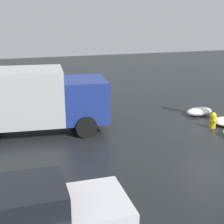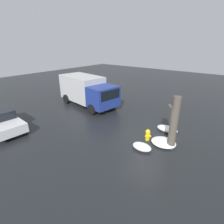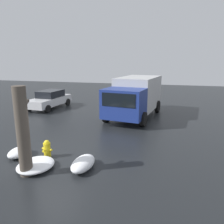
# 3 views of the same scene
# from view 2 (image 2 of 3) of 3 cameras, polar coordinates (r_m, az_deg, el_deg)

# --- Properties ---
(ground_plane) EXTENTS (60.00, 60.00, 0.00)m
(ground_plane) POSITION_cam_2_polar(r_m,az_deg,el_deg) (11.38, 11.42, -8.92)
(ground_plane) COLOR black
(fire_hydrant) EXTENTS (0.39, 0.49, 0.74)m
(fire_hydrant) POSITION_cam_2_polar(r_m,az_deg,el_deg) (11.19, 11.58, -7.27)
(fire_hydrant) COLOR yellow
(fire_hydrant) RESTS_ON ground_plane
(tree_trunk) EXTENTS (0.66, 0.43, 3.11)m
(tree_trunk) POSITION_cam_2_polar(r_m,az_deg,el_deg) (10.26, 19.52, -3.48)
(tree_trunk) COLOR brown
(tree_trunk) RESTS_ON ground_plane
(delivery_truck) EXTENTS (6.53, 3.39, 2.75)m
(delivery_truck) POSITION_cam_2_polar(r_m,az_deg,el_deg) (16.94, -8.16, 7.14)
(delivery_truck) COLOR navy
(delivery_truck) RESTS_ON ground_plane
(parked_car) EXTENTS (4.56, 2.12, 1.47)m
(parked_car) POSITION_cam_2_polar(r_m,az_deg,el_deg) (14.33, -32.57, -2.16)
(parked_car) COLOR silver
(parked_car) RESTS_ON ground_plane
(snow_pile_by_hydrant) EXTENTS (1.13, 0.73, 0.38)m
(snow_pile_by_hydrant) POSITION_cam_2_polar(r_m,az_deg,el_deg) (10.29, 9.74, -11.13)
(snow_pile_by_hydrant) COLOR white
(snow_pile_by_hydrant) RESTS_ON ground_plane
(snow_pile_curbside) EXTENTS (1.47, 1.29, 0.30)m
(snow_pile_curbside) POSITION_cam_2_polar(r_m,az_deg,el_deg) (11.08, 16.47, -9.46)
(snow_pile_curbside) COLOR white
(snow_pile_curbside) RESTS_ON ground_plane
(snow_pile_by_tree) EXTENTS (1.42, 0.75, 0.42)m
(snow_pile_by_tree) POSITION_cam_2_polar(r_m,az_deg,el_deg) (12.59, 17.57, -5.32)
(snow_pile_by_tree) COLOR white
(snow_pile_by_tree) RESTS_ON ground_plane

